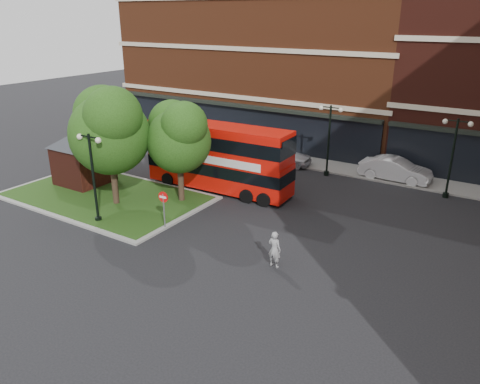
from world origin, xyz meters
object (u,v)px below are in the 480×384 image
Objects in this scene: woman at (274,249)px; car_white at (395,169)px; bus at (218,153)px; car_silver at (283,155)px.

woman reaches higher than car_white.
woman is at bearing -43.09° from bus.
woman is (7.89, -6.91, -1.59)m from bus.
bus is 7.32m from car_silver.
bus reaches higher than car_white.
car_silver is at bearing 79.81° from bus.
woman is 0.40× the size of car_silver.
woman reaches higher than car_silver.
bus is at bearing -37.16° from woman.
bus is 10.61m from woman.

